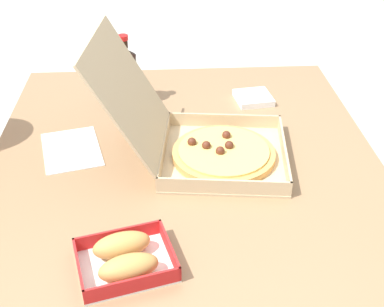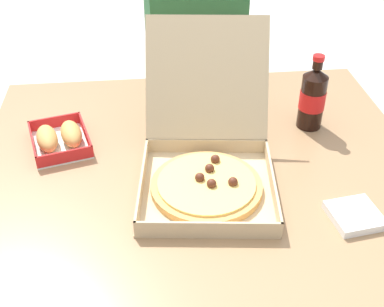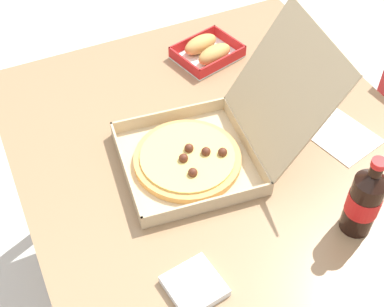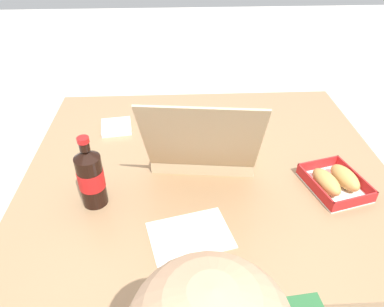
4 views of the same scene
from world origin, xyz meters
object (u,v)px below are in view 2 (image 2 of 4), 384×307
diner_person (192,48)px  cola_bottle (313,98)px  bread_side_box (60,138)px  paper_menu (211,106)px  napkin_pile (355,215)px  pizza_box_open (207,164)px  chair (195,101)px

diner_person → cola_bottle: (0.28, -0.65, 0.12)m
bread_side_box → paper_menu: 0.48m
napkin_pile → diner_person: bearing=104.1°
bread_side_box → cola_bottle: bearing=2.2°
pizza_box_open → paper_menu: bearing=80.4°
cola_bottle → napkin_pile: (-0.01, -0.40, -0.08)m
pizza_box_open → cola_bottle: size_ratio=2.33×
chair → paper_menu: 0.51m
bread_side_box → cola_bottle: 0.72m
chair → cola_bottle: cola_bottle is taller
diner_person → napkin_pile: size_ratio=10.46×
cola_bottle → pizza_box_open: bearing=-146.1°
cola_bottle → paper_menu: cola_bottle is taller
pizza_box_open → paper_menu: 0.37m
diner_person → cola_bottle: 0.72m
paper_menu → napkin_pile: (0.26, -0.55, 0.01)m
napkin_pile → pizza_box_open: bearing=150.6°
pizza_box_open → bread_side_box: bearing=153.1°
chair → pizza_box_open: pizza_box_open is taller
chair → paper_menu: bearing=-89.9°
diner_person → napkin_pile: bearing=-75.9°
diner_person → paper_menu: bearing=-89.2°
bread_side_box → pizza_box_open: bearing=-26.9°
chair → paper_menu: (0.00, -0.45, 0.24)m
chair → cola_bottle: bearing=-65.4°
cola_bottle → bread_side_box: bearing=-177.8°
bread_side_box → napkin_pile: bearing=-28.0°
paper_menu → napkin_pile: size_ratio=1.91×
chair → diner_person: (-0.01, 0.06, 0.21)m
diner_person → pizza_box_open: 0.88m
cola_bottle → paper_menu: size_ratio=1.07×
bread_side_box → cola_bottle: cola_bottle is taller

